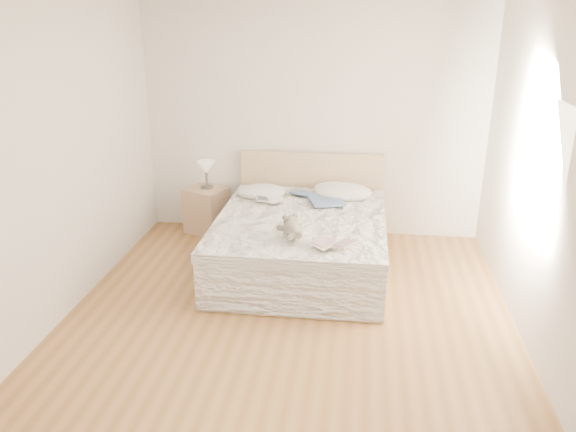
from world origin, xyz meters
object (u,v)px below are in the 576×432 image
at_px(table_lamp, 206,169).
at_px(photo_book, 269,199).
at_px(teddy_bear, 292,234).
at_px(bed, 302,240).
at_px(childrens_book, 334,244).
at_px(nightstand, 207,210).

distance_m(table_lamp, photo_book, 1.02).
xyz_separation_m(table_lamp, teddy_bear, (1.23, -1.54, -0.15)).
distance_m(bed, childrens_book, 0.96).
bearing_deg(bed, nightstand, 146.79).
bearing_deg(nightstand, bed, -33.21).
relative_size(table_lamp, photo_book, 1.07).
bearing_deg(photo_book, childrens_book, -72.66).
relative_size(bed, teddy_bear, 7.07).
bearing_deg(nightstand, childrens_book, -44.97).
distance_m(childrens_book, teddy_bear, 0.42).
bearing_deg(childrens_book, photo_book, 157.29).
bearing_deg(photo_book, bed, -55.50).
xyz_separation_m(bed, photo_book, (-0.40, 0.32, 0.32)).
relative_size(nightstand, childrens_book, 1.51).
height_order(nightstand, photo_book, photo_book).
xyz_separation_m(nightstand, table_lamp, (0.01, 0.02, 0.52)).
relative_size(nightstand, teddy_bear, 1.85).
bearing_deg(bed, table_lamp, 145.98).
bearing_deg(teddy_bear, childrens_book, -36.34).
distance_m(photo_book, childrens_book, 1.37).
bearing_deg(teddy_bear, photo_book, 91.32).
bearing_deg(table_lamp, teddy_bear, -51.32).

